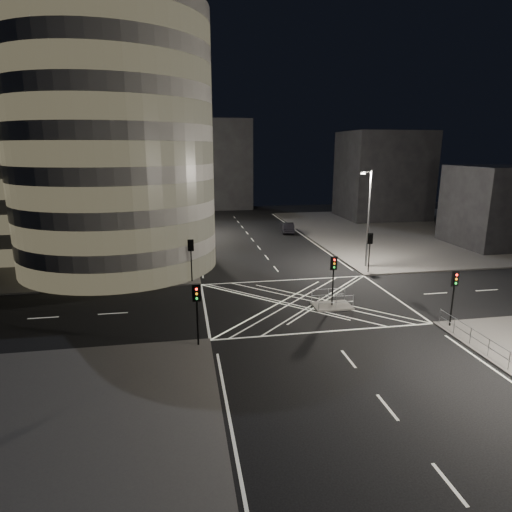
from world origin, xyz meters
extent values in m
plane|color=black|center=(0.00, 0.00, 0.00)|extent=(120.00, 120.00, 0.00)
cube|color=#55524F|center=(-29.00, 27.00, 0.07)|extent=(42.00, 42.00, 0.15)
cube|color=#55524F|center=(29.00, 27.00, 0.07)|extent=(42.00, 42.00, 0.15)
cube|color=slate|center=(2.00, -1.50, 0.07)|extent=(3.00, 2.00, 0.15)
cylinder|color=gray|center=(-16.00, 14.00, 12.65)|extent=(20.00, 20.00, 25.00)
cube|color=gray|center=(-26.00, 24.00, 12.65)|extent=(20.00, 18.00, 25.00)
cube|color=black|center=(-18.00, 16.00, 25.45)|extent=(6.40, 0.50, 0.50)
cube|color=gray|center=(-22.00, 42.00, 11.15)|extent=(24.00, 16.00, 22.00)
cube|color=black|center=(26.00, 40.00, 7.65)|extent=(14.00, 12.00, 15.00)
cube|color=black|center=(30.00, 16.00, 5.15)|extent=(10.00, 10.00, 10.00)
cube|color=black|center=(-4.00, 58.00, 9.00)|extent=(18.00, 8.00, 18.00)
cylinder|color=black|center=(-10.50, 9.00, 1.79)|extent=(0.32, 0.32, 3.28)
ellipsoid|color=black|center=(-10.50, 9.00, 4.72)|extent=(4.71, 4.71, 5.41)
cylinder|color=black|center=(-10.50, 15.00, 2.06)|extent=(0.32, 0.32, 3.83)
ellipsoid|color=black|center=(-10.50, 15.00, 5.25)|extent=(4.63, 4.63, 5.33)
cylinder|color=black|center=(-10.50, 21.00, 1.97)|extent=(0.32, 0.32, 3.64)
ellipsoid|color=black|center=(-10.50, 21.00, 4.79)|extent=(3.66, 3.66, 4.20)
cylinder|color=black|center=(-10.50, 27.00, 2.25)|extent=(0.32, 0.32, 4.20)
ellipsoid|color=black|center=(-10.50, 27.00, 5.66)|extent=(4.76, 4.76, 5.47)
cylinder|color=black|center=(-10.50, 33.00, 1.74)|extent=(0.32, 0.32, 3.18)
ellipsoid|color=black|center=(-10.50, 33.00, 4.48)|extent=(4.18, 4.18, 4.81)
cylinder|color=black|center=(-8.80, 6.80, 1.65)|extent=(0.12, 0.12, 3.00)
cube|color=black|center=(-8.80, 6.80, 3.60)|extent=(0.28, 0.22, 0.90)
cube|color=black|center=(-8.80, 6.80, 3.60)|extent=(0.55, 0.04, 1.10)
cylinder|color=black|center=(-8.80, -6.80, 1.65)|extent=(0.12, 0.12, 3.00)
cube|color=black|center=(-8.80, -6.80, 3.60)|extent=(0.28, 0.22, 0.90)
cube|color=black|center=(-8.80, -6.80, 3.60)|extent=(0.55, 0.04, 1.10)
cylinder|color=black|center=(8.80, 6.80, 1.65)|extent=(0.12, 0.12, 3.00)
cube|color=black|center=(8.80, 6.80, 3.60)|extent=(0.28, 0.22, 0.90)
cube|color=black|center=(8.80, 6.80, 3.60)|extent=(0.55, 0.04, 1.10)
cylinder|color=black|center=(8.80, -6.80, 1.65)|extent=(0.12, 0.12, 3.00)
cube|color=black|center=(8.80, -6.80, 3.60)|extent=(0.28, 0.22, 0.90)
cube|color=black|center=(8.80, -6.80, 3.60)|extent=(0.55, 0.04, 1.10)
cylinder|color=black|center=(2.00, -1.50, 1.65)|extent=(0.12, 0.12, 3.00)
cube|color=black|center=(2.00, -1.50, 3.60)|extent=(0.28, 0.22, 0.90)
cube|color=black|center=(2.00, -1.50, 3.60)|extent=(0.55, 0.04, 1.10)
cylinder|color=slate|center=(-9.50, 12.00, 5.15)|extent=(0.20, 0.20, 10.00)
cylinder|color=slate|center=(-9.05, 12.00, 10.00)|extent=(0.90, 0.10, 0.10)
cube|color=slate|center=(-8.60, 12.00, 9.90)|extent=(0.50, 0.25, 0.18)
cube|color=white|center=(-8.60, 12.00, 9.79)|extent=(0.42, 0.20, 0.05)
cylinder|color=slate|center=(-9.50, 30.00, 5.15)|extent=(0.20, 0.20, 10.00)
cylinder|color=slate|center=(-9.05, 30.00, 10.00)|extent=(0.90, 0.10, 0.10)
cube|color=slate|center=(-8.60, 30.00, 9.90)|extent=(0.50, 0.25, 0.18)
cube|color=white|center=(-8.60, 30.00, 9.79)|extent=(0.42, 0.20, 0.05)
cylinder|color=slate|center=(9.50, 9.00, 5.15)|extent=(0.20, 0.20, 10.00)
cylinder|color=slate|center=(9.05, 9.00, 10.00)|extent=(0.90, 0.10, 0.10)
cube|color=slate|center=(8.60, 9.00, 9.90)|extent=(0.50, 0.25, 0.18)
cube|color=white|center=(8.60, 9.00, 9.79)|extent=(0.42, 0.20, 0.05)
cube|color=slate|center=(8.30, -12.15, 0.70)|extent=(0.06, 11.70, 1.10)
cube|color=slate|center=(2.00, -2.40, 0.70)|extent=(2.80, 0.06, 1.10)
cube|color=slate|center=(2.00, -0.60, 0.70)|extent=(2.80, 0.06, 1.10)
imported|color=black|center=(6.00, 29.11, 0.78)|extent=(2.33, 4.94, 1.56)
camera|label=1|loc=(-9.49, -32.03, 12.26)|focal=30.00mm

